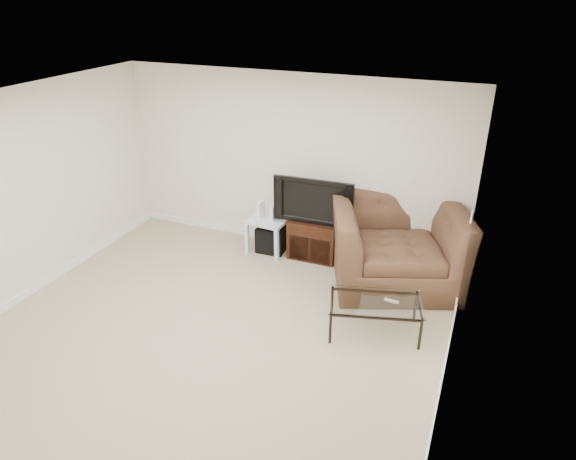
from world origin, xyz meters
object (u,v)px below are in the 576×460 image
at_px(recliner, 398,232).
at_px(subwoofer, 272,238).
at_px(tv_stand, 315,238).
at_px(coffee_table, 374,317).
at_px(television, 315,199).
at_px(side_table, 270,234).

bearing_deg(recliner, subwoofer, 153.43).
relative_size(tv_stand, coffee_table, 0.67).
height_order(television, recliner, recliner).
distance_m(side_table, coffee_table, 2.31).
xyz_separation_m(tv_stand, subwoofer, (-0.63, -0.06, -0.10)).
distance_m(side_table, recliner, 1.90).
relative_size(tv_stand, recliner, 0.42).
distance_m(tv_stand, recliner, 1.27).
bearing_deg(television, recliner, -12.01).
bearing_deg(recliner, tv_stand, 147.85).
xyz_separation_m(tv_stand, side_table, (-0.67, -0.07, -0.03)).
relative_size(tv_stand, television, 0.66).
xyz_separation_m(tv_stand, coffee_table, (1.20, -1.42, -0.09)).
bearing_deg(tv_stand, coffee_table, -50.39).
distance_m(television, recliner, 1.21).
height_order(side_table, subwoofer, side_table).
bearing_deg(television, coffee_table, -51.51).
xyz_separation_m(television, side_table, (-0.67, -0.05, -0.63)).
height_order(television, side_table, television).
relative_size(side_table, coffee_table, 0.52).
distance_m(tv_stand, side_table, 0.67).
bearing_deg(recliner, television, 149.19).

